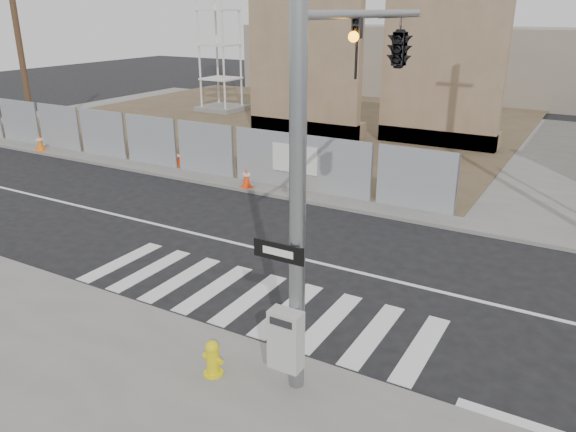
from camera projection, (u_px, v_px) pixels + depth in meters
The scene contains 12 objects.
ground at pixel (302, 259), 14.80m from camera, with size 100.00×100.00×0.00m, color black.
sidewalk_far at pixel (445, 149), 26.16m from camera, with size 50.00×20.00×0.12m, color slate.
signal_pole at pixel (370, 91), 10.31m from camera, with size 0.96×5.87×7.00m.
chain_link_fence at pixel (147, 140), 23.14m from camera, with size 24.60×0.04×2.00m, color gray.
concrete_wall_left at pixel (305, 70), 27.53m from camera, with size 6.00×1.30×8.00m.
concrete_wall_right at pixel (442, 75), 25.31m from camera, with size 5.50×1.30×8.00m.
utility_pole_left at pixel (17, 32), 25.87m from camera, with size 1.60×0.28×10.00m.
fire_hydrant at pixel (213, 358), 9.84m from camera, with size 0.46×0.46×0.67m.
traffic_cone_a at pixel (40, 142), 25.46m from camera, with size 0.41×0.41×0.79m.
traffic_cone_b at pixel (180, 158), 22.86m from camera, with size 0.46×0.46×0.74m.
traffic_cone_c at pixel (246, 178), 20.25m from camera, with size 0.48×0.48×0.73m.
traffic_cone_d at pixel (301, 184), 19.58m from camera, with size 0.46×0.46×0.70m.
Camera 1 is at (6.39, -11.87, 6.21)m, focal length 35.00 mm.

